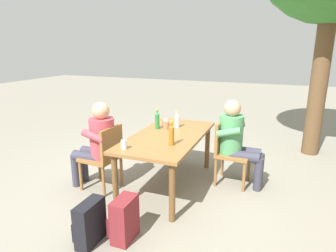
% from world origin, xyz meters
% --- Properties ---
extents(ground_plane, '(24.00, 24.00, 0.00)m').
position_xyz_m(ground_plane, '(0.00, 0.00, 0.00)').
color(ground_plane, gray).
extents(dining_table, '(1.72, 0.86, 0.73)m').
position_xyz_m(dining_table, '(0.00, 0.00, 0.64)').
color(dining_table, olive).
rests_on(dining_table, ground_plane).
extents(chair_near_right, '(0.48, 0.48, 0.87)m').
position_xyz_m(chair_near_right, '(0.39, -0.73, 0.49)').
color(chair_near_right, olive).
rests_on(chair_near_right, ground_plane).
extents(chair_far_left, '(0.46, 0.46, 0.87)m').
position_xyz_m(chair_far_left, '(-0.39, 0.73, 0.49)').
color(chair_far_left, olive).
rests_on(chair_far_left, ground_plane).
extents(person_in_white_shirt, '(0.47, 0.61, 1.18)m').
position_xyz_m(person_in_white_shirt, '(0.39, -0.84, 0.66)').
color(person_in_white_shirt, '#B7424C').
rests_on(person_in_white_shirt, ground_plane).
extents(person_in_plaid_shirt, '(0.47, 0.61, 1.18)m').
position_xyz_m(person_in_plaid_shirt, '(-0.39, 0.84, 0.66)').
color(person_in_plaid_shirt, '#4C935B').
rests_on(person_in_plaid_shirt, ground_plane).
extents(bottle_clear, '(0.06, 0.06, 0.24)m').
position_xyz_m(bottle_clear, '(-0.38, -0.01, 0.83)').
color(bottle_clear, white).
rests_on(bottle_clear, dining_table).
extents(bottle_amber, '(0.06, 0.06, 0.30)m').
position_xyz_m(bottle_amber, '(0.37, 0.19, 0.86)').
color(bottle_amber, '#996019').
rests_on(bottle_amber, dining_table).
extents(bottle_green, '(0.06, 0.06, 0.29)m').
position_xyz_m(bottle_green, '(-0.21, -0.25, 0.85)').
color(bottle_green, '#287A38').
rests_on(bottle_green, dining_table).
extents(cup_white, '(0.08, 0.08, 0.10)m').
position_xyz_m(cup_white, '(-0.38, -0.19, 0.78)').
color(cup_white, white).
rests_on(cup_white, dining_table).
extents(cup_glass, '(0.07, 0.07, 0.11)m').
position_xyz_m(cup_glass, '(0.69, -0.27, 0.78)').
color(cup_glass, silver).
rests_on(cup_glass, dining_table).
extents(cup_terracotta, '(0.08, 0.08, 0.11)m').
position_xyz_m(cup_terracotta, '(-0.25, -0.13, 0.78)').
color(cup_terracotta, '#BC6B47').
rests_on(cup_terracotta, dining_table).
extents(backpack_by_near_side, '(0.30, 0.23, 0.44)m').
position_xyz_m(backpack_by_near_side, '(1.24, 0.02, 0.21)').
color(backpack_by_near_side, maroon).
rests_on(backpack_by_near_side, ground_plane).
extents(backpack_by_far_side, '(0.34, 0.21, 0.43)m').
position_xyz_m(backpack_by_far_side, '(1.40, -0.27, 0.21)').
color(backpack_by_far_side, black).
rests_on(backpack_by_far_side, ground_plane).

